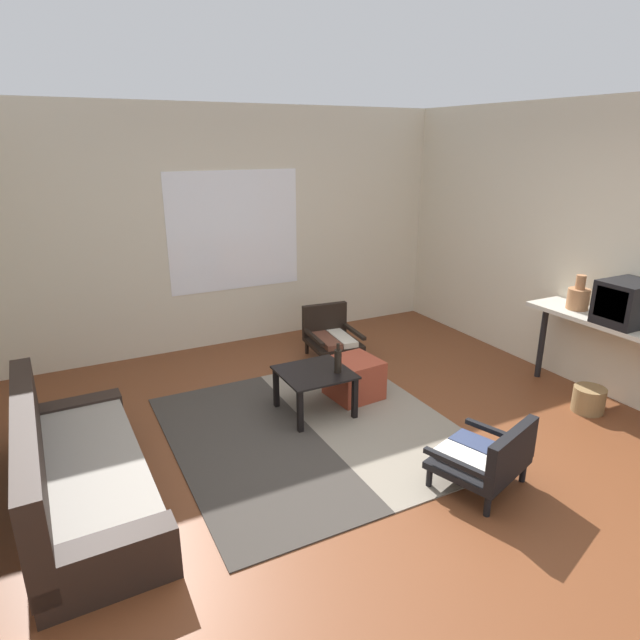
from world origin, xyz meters
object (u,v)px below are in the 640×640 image
Objects in this scene: clay_vase at (578,297)px; wicker_basket at (589,399)px; glass_bottle at (338,361)px; couch at (76,475)px; console_shelf at (613,330)px; crt_television at (627,303)px; armchair_by_window at (331,334)px; ottoman_orange at (354,378)px; coffee_table at (315,379)px; armchair_striped_foreground at (488,457)px.

wicker_basket is at bearing -116.13° from clay_vase.
glass_bottle is at bearing 153.94° from wicker_basket.
couch is at bearing -172.22° from glass_bottle.
crt_television reaches higher than console_shelf.
glass_bottle is (-2.23, 0.97, -0.22)m from console_shelf.
armchair_by_window is at bearing 122.96° from wicker_basket.
ottoman_orange is 2.22m from clay_vase.
console_shelf is (1.93, -1.19, 0.55)m from ottoman_orange.
armchair_by_window is 2.78m from console_shelf.
console_shelf is at bearing -24.29° from coffee_table.
coffee_table is 1.87× the size of clay_vase.
couch is 4.30× the size of crt_television.
ottoman_orange is at bearing 36.42° from glass_bottle.
coffee_table is 2.19× the size of wicker_basket.
console_shelf reaches higher than wicker_basket.
couch is at bearing -168.13° from ottoman_orange.
couch is at bearing 171.19° from console_shelf.
clay_vase is at bearing 24.60° from armchair_striped_foreground.
couch is 2.50m from ottoman_orange.
clay_vase is at bearing -3.74° from couch.
coffee_table is at bearing 154.09° from crt_television.
glass_bottle is at bearing 105.48° from armchair_striped_foreground.
console_shelf is at bearing 13.73° from armchair_striped_foreground.
glass_bottle is at bearing -33.14° from coffee_table.
couch reaches higher than glass_bottle.
ottoman_orange is 0.95× the size of crt_television.
armchair_striped_foreground is 2.67× the size of wicker_basket.
crt_television reaches higher than glass_bottle.
armchair_by_window is 1.04m from ottoman_orange.
crt_television is at bearing 11.33° from armchair_striped_foreground.
clay_vase reaches higher than wicker_basket.
console_shelf is 0.44m from clay_vase.
glass_bottle is at bearing 7.78° from couch.
armchair_striped_foreground reaches higher than ottoman_orange.
console_shelf is (1.64, -2.19, 0.48)m from armchair_by_window.
crt_television is at bearing -33.50° from ottoman_orange.
couch is at bearing 176.26° from clay_vase.
clay_vase is 0.94m from wicker_basket.
armchair_by_window is 2.53m from clay_vase.
armchair_striped_foreground is at bearing -168.67° from crt_television.
clay_vase reaches higher than armchair_striped_foreground.
console_shelf is 4.83× the size of clay_vase.
coffee_table reaches higher than ottoman_orange.
glass_bottle is (0.17, -0.11, 0.18)m from coffee_table.
crt_television is at bearing -90.38° from clay_vase.
armchair_by_window reaches higher than armchair_striped_foreground.
armchair_striped_foreground is 1.64m from ottoman_orange.
ottoman_orange is at bearing 148.26° from console_shelf.
couch is 3.29× the size of coffee_table.
clay_vase is at bearing 89.62° from crt_television.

